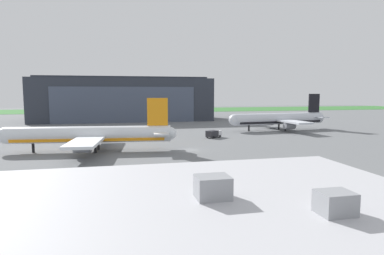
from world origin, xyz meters
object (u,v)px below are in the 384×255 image
Objects in this scene: airliner_near_left at (90,135)px; fuel_bowser at (214,134)px; maintenance_hangar at (124,99)px; terminal_block_east at (106,255)px; airliner_far_right at (279,119)px.

fuel_bowser is (32.16, 15.20, -2.43)m from airliner_near_left.
airliner_near_left is 35.65m from fuel_bowser.
terminal_block_east is at bearing -91.32° from maintenance_hangar.
fuel_bowser is 73.59m from terminal_block_east.
airliner_near_left is at bearing -154.47° from airliner_far_right.
airliner_near_left is at bearing -95.87° from maintenance_hangar.
fuel_bowser is (-26.62, -12.88, -2.61)m from airliner_far_right.
maintenance_hangar is 136.10m from terminal_block_east.
airliner_far_right is 6.90× the size of fuel_bowser.
airliner_far_right reaches higher than terminal_block_east.
airliner_near_left is 1.04× the size of airliner_far_right.
fuel_bowser is at bearing 25.30° from airliner_near_left.
terminal_block_east is at bearing -84.27° from airliner_near_left.
maintenance_hangar reaches higher than airliner_far_right.
maintenance_hangar is 14.80× the size of fuel_bowser.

